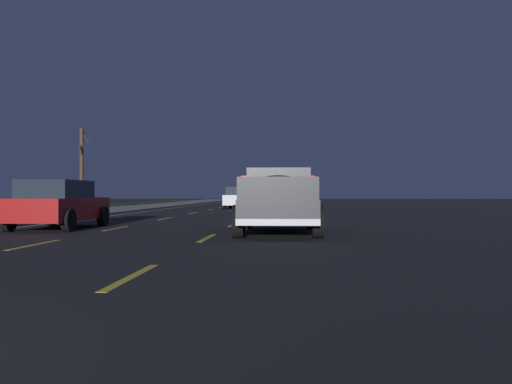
% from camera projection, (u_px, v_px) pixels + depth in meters
% --- Properties ---
extents(ground, '(144.00, 144.00, 0.00)m').
position_uv_depth(ground, '(221.00, 214.00, 29.41)').
color(ground, black).
extents(sidewalk_shoulder, '(108.00, 4.00, 0.12)m').
position_uv_depth(sidewalk_shoulder, '(85.00, 213.00, 29.94)').
color(sidewalk_shoulder, gray).
rests_on(sidewalk_shoulder, ground).
extents(lane_markings, '(108.00, 7.04, 0.01)m').
position_uv_depth(lane_markings, '(178.00, 212.00, 33.10)').
color(lane_markings, yellow).
rests_on(lane_markings, ground).
extents(pickup_truck, '(5.47, 2.37, 1.87)m').
position_uv_depth(pickup_truck, '(279.00, 199.00, 15.72)').
color(pickup_truck, '#232328').
rests_on(pickup_truck, ground).
extents(sedan_silver, '(4.45, 2.10, 1.54)m').
position_uv_depth(sedan_silver, '(240.00, 198.00, 38.89)').
color(sedan_silver, '#B2B5BA').
rests_on(sedan_silver, ground).
extents(sedan_red, '(4.42, 2.06, 1.54)m').
position_uv_depth(sedan_red, '(59.00, 204.00, 17.48)').
color(sedan_red, maroon).
rests_on(sedan_red, ground).
extents(bare_tree_far, '(1.57, 0.53, 6.01)m').
position_uv_depth(bare_tree_far, '(82.00, 167.00, 41.04)').
color(bare_tree_far, '#423323').
rests_on(bare_tree_far, ground).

